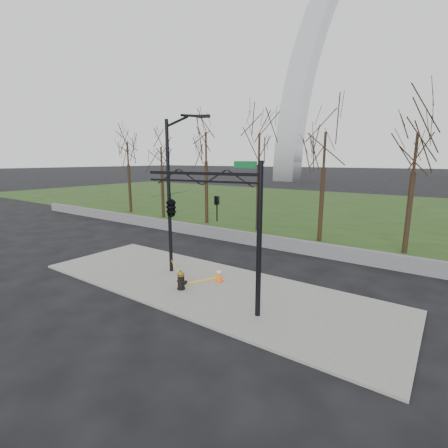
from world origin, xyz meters
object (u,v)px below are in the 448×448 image
Objects in this scene: traffic_cone at (219,274)px; street_light at (173,186)px; traffic_signal_mast at (186,206)px; fire_hydrant at (181,280)px.

street_light reaches higher than traffic_cone.
traffic_cone is 0.12× the size of traffic_signal_mast.
fire_hydrant is at bearing -114.60° from traffic_cone.
street_light reaches higher than fire_hydrant.
traffic_signal_mast is at bearing -32.16° from fire_hydrant.
fire_hydrant is 0.11× the size of street_light.
street_light is at bearing 140.32° from fire_hydrant.
street_light reaches higher than traffic_signal_mast.
traffic_cone is 4.42m from traffic_signal_mast.
traffic_signal_mast is at bearing -87.36° from traffic_cone.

